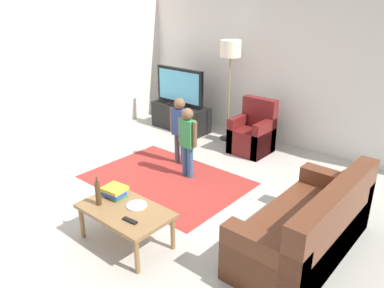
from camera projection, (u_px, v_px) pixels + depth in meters
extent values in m
plane|color=#B2ADA3|center=(162.00, 204.00, 4.92)|extent=(7.80, 7.80, 0.00)
cube|color=silver|center=(284.00, 66.00, 6.53)|extent=(6.00, 0.12, 2.70)
cube|color=silver|center=(28.00, 70.00, 6.23)|extent=(0.12, 6.00, 2.70)
cube|color=#9E2D28|center=(166.00, 180.00, 5.54)|extent=(2.20, 1.60, 0.01)
cube|color=black|center=(181.00, 117.00, 7.50)|extent=(1.20, 0.44, 0.50)
cube|color=black|center=(179.00, 125.00, 7.53)|extent=(1.10, 0.32, 0.03)
cube|color=black|center=(180.00, 104.00, 7.39)|extent=(0.44, 0.28, 0.03)
cube|color=black|center=(180.00, 86.00, 7.26)|extent=(1.10, 0.07, 0.68)
cube|color=#59B2D8|center=(178.00, 86.00, 7.23)|extent=(1.00, 0.01, 0.58)
cube|color=brown|center=(302.00, 234.00, 3.96)|extent=(0.80, 1.80, 0.42)
cube|color=brown|center=(333.00, 227.00, 3.70)|extent=(0.20, 1.80, 0.86)
cube|color=brown|center=(262.00, 266.00, 3.36)|extent=(0.80, 0.20, 0.60)
cube|color=brown|center=(333.00, 197.00, 4.49)|extent=(0.80, 0.20, 0.60)
cube|color=#B22823|center=(341.00, 189.00, 4.13)|extent=(0.10, 0.32, 0.32)
cube|color=maroon|center=(251.00, 140.00, 6.43)|extent=(0.60, 0.60, 0.42)
cube|color=maroon|center=(259.00, 124.00, 6.50)|extent=(0.60, 0.16, 0.90)
cube|color=maroon|center=(239.00, 132.00, 6.54)|extent=(0.12, 0.60, 0.60)
cube|color=maroon|center=(264.00, 139.00, 6.25)|extent=(0.12, 0.60, 0.60)
cylinder|color=#262626|center=(227.00, 138.00, 7.08)|extent=(0.28, 0.28, 0.02)
cylinder|color=#99844C|center=(229.00, 99.00, 6.80)|extent=(0.03, 0.03, 1.50)
cylinder|color=silver|center=(231.00, 48.00, 6.48)|extent=(0.36, 0.36, 0.28)
cylinder|color=#4C4C59|center=(177.00, 148.00, 6.03)|extent=(0.08, 0.08, 0.48)
cylinder|color=#4C4C59|center=(183.00, 150.00, 5.97)|extent=(0.08, 0.08, 0.48)
cube|color=#2D478C|center=(180.00, 122.00, 5.83)|extent=(0.24, 0.15, 0.41)
sphere|color=brown|center=(179.00, 104.00, 5.73)|extent=(0.17, 0.17, 0.17)
cylinder|color=brown|center=(172.00, 119.00, 5.90)|extent=(0.06, 0.06, 0.37)
cylinder|color=brown|center=(188.00, 123.00, 5.75)|extent=(0.06, 0.06, 0.37)
cylinder|color=#33598C|center=(185.00, 160.00, 5.61)|extent=(0.08, 0.08, 0.47)
cylinder|color=#33598C|center=(190.00, 163.00, 5.54)|extent=(0.08, 0.08, 0.47)
cube|color=#338C4C|center=(188.00, 133.00, 5.41)|extent=(0.23, 0.14, 0.40)
sphere|color=brown|center=(187.00, 114.00, 5.31)|extent=(0.17, 0.17, 0.17)
cylinder|color=brown|center=(180.00, 130.00, 5.50)|extent=(0.06, 0.06, 0.36)
cylinder|color=brown|center=(195.00, 135.00, 5.31)|extent=(0.06, 0.06, 0.36)
cube|color=olive|center=(125.00, 211.00, 4.03)|extent=(1.00, 0.60, 0.04)
cylinder|color=olive|center=(82.00, 222.00, 4.20)|extent=(0.05, 0.05, 0.38)
cylinder|color=olive|center=(137.00, 257.00, 3.66)|extent=(0.05, 0.05, 0.38)
cylinder|color=olive|center=(118.00, 204.00, 4.55)|extent=(0.05, 0.05, 0.38)
cylinder|color=olive|center=(173.00, 233.00, 4.01)|extent=(0.05, 0.05, 0.38)
cube|color=#388C4C|center=(116.00, 195.00, 4.26)|extent=(0.24, 0.19, 0.03)
cube|color=#334CA5|center=(114.00, 193.00, 4.24)|extent=(0.25, 0.20, 0.04)
cube|color=yellow|center=(115.00, 189.00, 4.25)|extent=(0.26, 0.24, 0.04)
cylinder|color=#4C3319|center=(98.00, 193.00, 4.05)|extent=(0.06, 0.06, 0.27)
cylinder|color=#4C3319|center=(97.00, 180.00, 3.99)|extent=(0.02, 0.02, 0.06)
cube|color=black|center=(130.00, 221.00, 3.80)|extent=(0.17, 0.06, 0.02)
cylinder|color=white|center=(137.00, 205.00, 4.07)|extent=(0.22, 0.22, 0.02)
cube|color=silver|center=(138.00, 205.00, 4.05)|extent=(0.13, 0.09, 0.01)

